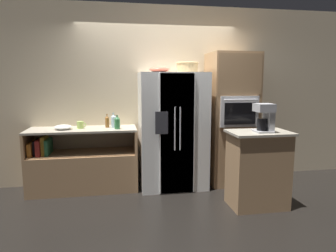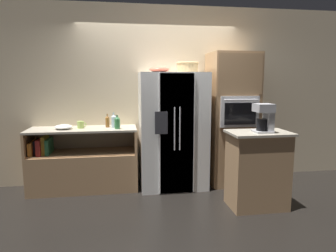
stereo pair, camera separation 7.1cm
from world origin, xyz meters
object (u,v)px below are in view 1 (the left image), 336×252
Objects in this scene: wicker_basket at (187,67)px; mixing_bowl at (63,127)px; bottle_short at (114,121)px; bottle_tall at (107,121)px; bottle_wide at (117,122)px; coffee_maker at (265,117)px; wall_oven at (231,119)px; refrigerator at (173,131)px; fruit_bowl at (159,69)px; mug at (80,125)px.

wicker_basket reaches higher than mixing_bowl.
wicker_basket is 1.47× the size of bottle_short.
bottle_tall and bottle_wide have the same top height.
wall_oven is at bearing 92.06° from coffee_maker.
refrigerator is 1.00m from bottle_tall.
coffee_maker is (1.20, -0.93, -0.60)m from fruit_bowl.
coffee_maker is at bearing -27.57° from bottle_wide.
mixing_bowl is at bearing -167.26° from mug.
fruit_bowl is 1.42m from mug.
bottle_wide is at bearing -6.22° from mixing_bowl.
bottle_short is 2.17m from coffee_maker.
fruit_bowl is (-0.43, -0.07, -0.04)m from wicker_basket.
bottle_tall is 2.27m from coffee_maker.
fruit_bowl is at bearing -12.69° from bottle_short.
fruit_bowl is at bearing -1.44° from bottle_wide.
wicker_basket is 2.46× the size of mug.
bottle_wide is at bearing -14.44° from mug.
bottle_short is 0.15m from bottle_wide.
bottle_short is at bearing 178.43° from wall_oven.
fruit_bowl reaches higher than coffee_maker.
bottle_short is at bearing 4.13° from mixing_bowl.
bottle_wide is 0.81× the size of mixing_bowl.
bottle_wide is 1.51× the size of mug.
bottle_tall is 1.51× the size of mug.
mug is at bearing 12.74° from mixing_bowl.
mug is (-2.32, 0.05, -0.05)m from wall_oven.
wicker_basket is at bearing -0.89° from mixing_bowl.
mixing_bowl is (-0.24, -0.05, -0.02)m from mug.
refrigerator is 1.61m from mixing_bowl.
wall_oven is at bearing 2.38° from wicker_basket.
coffee_maker is (0.98, -1.00, 0.31)m from refrigerator.
refrigerator is 0.96m from wall_oven.
bottle_tall is (-0.77, 0.19, -0.77)m from fruit_bowl.
mixing_bowl is (-2.55, -0.00, -0.06)m from wall_oven.
wicker_basket is at bearing 127.18° from coffee_maker.
bottle_short is 0.63× the size of coffee_maker.
refrigerator reaches higher than mug.
mixing_bowl is (-0.77, 0.08, -0.06)m from bottle_wide.
wall_oven is 10.19× the size of bottle_wide.
bottle_tall is (-1.20, 0.12, -0.81)m from wicker_basket.
coffee_maker is (0.76, -1.00, -0.65)m from wicker_basket.
fruit_bowl reaches higher than bottle_wide.
refrigerator is 13.09× the size of mug.
bottle_tall is at bearing 5.34° from mug.
mug is (-1.37, 0.09, 0.11)m from refrigerator.
mixing_bowl is (-0.72, -0.05, -0.07)m from bottle_short.
wall_oven reaches higher than refrigerator.
mixing_bowl is at bearing 173.78° from bottle_wide.
wall_oven is 2.32m from mug.
bottle_tall is (-1.93, 0.09, -0.01)m from wall_oven.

